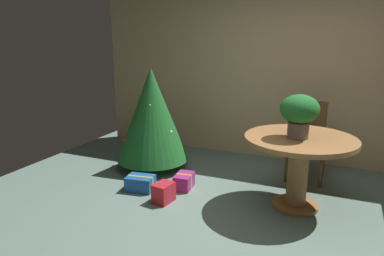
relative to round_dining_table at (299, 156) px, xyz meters
name	(u,v)px	position (x,y,z in m)	size (l,w,h in m)	color
ground_plane	(248,227)	(-0.35, -0.62, -0.58)	(6.60, 6.60, 0.00)	slate
back_wall_panel	(291,72)	(-0.35, 1.58, 0.72)	(6.00, 0.10, 2.60)	tan
round_dining_table	(299,156)	(0.00, 0.00, 0.00)	(1.14, 1.14, 0.78)	#9E6B3D
flower_vase	(299,112)	(-0.02, -0.06, 0.47)	(0.39, 0.39, 0.44)	#665B51
wooden_chair_far	(308,137)	(0.00, 0.93, -0.03)	(0.45, 0.42, 0.99)	brown
holiday_tree	(152,115)	(-1.98, 0.42, 0.19)	(0.98, 0.98, 1.39)	brown
gift_box_blue	(140,183)	(-1.75, -0.29, -0.49)	(0.35, 0.28, 0.17)	#1E569E
gift_box_red	(164,193)	(-1.35, -0.45, -0.47)	(0.21, 0.26, 0.22)	red
gift_box_purple	(184,181)	(-1.30, -0.03, -0.49)	(0.22, 0.31, 0.18)	#9E287A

